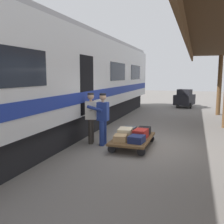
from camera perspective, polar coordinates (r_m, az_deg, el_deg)
The scene contains 12 objects.
ground_plane at distance 8.50m, azimuth 8.96°, elevation -7.43°, with size 60.00×60.00×0.00m, color slate.
train_car at distance 9.54m, azimuth -13.93°, elevation 6.69°, with size 3.03×21.09×4.00m.
luggage_cart at distance 8.18m, azimuth 4.68°, elevation -6.04°, with size 1.13×2.00×0.31m.
suitcase_navy_fabric at distance 7.57m, azimuth 5.55°, elevation -6.08°, with size 0.42×0.48×0.21m, color navy.
suitcase_black_hardshell at distance 8.62m, azimuth 7.18°, elevation -4.21°, with size 0.39×0.49×0.24m, color black.
suitcase_cream_canvas at distance 8.20m, azimuth 2.99°, elevation -4.65°, with size 0.42×0.60×0.28m, color beige.
suitcase_slate_roller at distance 8.73m, azimuth 3.95°, elevation -4.08°, with size 0.41×0.45×0.22m, color #4C515B.
suitcase_tan_vintage at distance 7.69m, azimuth 1.90°, elevation -5.86°, with size 0.38×0.45×0.19m, color tan.
suitcase_red_plastic at distance 8.08m, azimuth 6.42°, elevation -4.90°, with size 0.38×0.56×0.28m, color #AD231E.
porter_in_overalls at distance 8.28m, azimuth -2.18°, elevation -1.18°, with size 0.68×0.45×1.70m.
porter_by_door at distance 8.52m, azimuth -4.62°, elevation -0.94°, with size 0.72×0.54×1.70m.
baggage_tug at distance 18.73m, azimuth 15.96°, elevation 2.90°, with size 1.48×1.92×1.30m.
Camera 1 is at (-1.29, 8.08, 2.29)m, focal length 40.73 mm.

